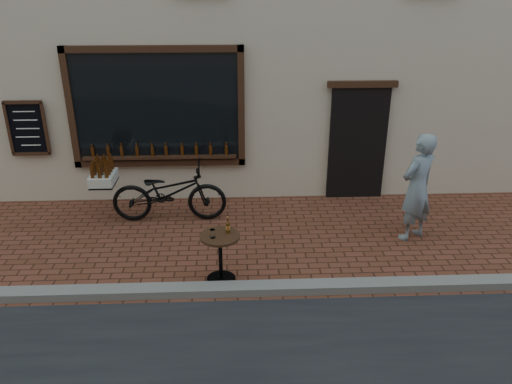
{
  "coord_description": "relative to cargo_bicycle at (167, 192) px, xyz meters",
  "views": [
    {
      "loc": [
        -0.47,
        -5.67,
        4.07
      ],
      "look_at": [
        -0.17,
        1.2,
        1.1
      ],
      "focal_mm": 35.0,
      "sensor_mm": 36.0,
      "label": 1
    }
  ],
  "objects": [
    {
      "name": "ground",
      "position": [
        1.7,
        -2.56,
        -0.55
      ],
      "size": [
        90.0,
        90.0,
        0.0
      ],
      "primitive_type": "plane",
      "color": "#592D1D",
      "rests_on": "ground"
    },
    {
      "name": "kerb",
      "position": [
        1.7,
        -2.36,
        -0.49
      ],
      "size": [
        90.0,
        0.25,
        0.12
      ],
      "primitive_type": "cube",
      "color": "slate",
      "rests_on": "ground"
    },
    {
      "name": "cargo_bicycle",
      "position": [
        0.0,
        0.0,
        0.0
      ],
      "size": [
        2.34,
        0.71,
        1.14
      ],
      "rotation": [
        0.0,
        0.0,
        1.57
      ],
      "color": "black",
      "rests_on": "ground"
    },
    {
      "name": "bistro_table",
      "position": [
        1.0,
        -2.03,
        -0.02
      ],
      "size": [
        0.57,
        0.57,
        0.99
      ],
      "color": "black",
      "rests_on": "ground"
    },
    {
      "name": "pedestrian",
      "position": [
        4.19,
        -0.87,
        0.37
      ],
      "size": [
        0.8,
        0.72,
        1.83
      ],
      "primitive_type": "imported",
      "rotation": [
        0.0,
        0.0,
        3.69
      ],
      "color": "gray",
      "rests_on": "ground"
    }
  ]
}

